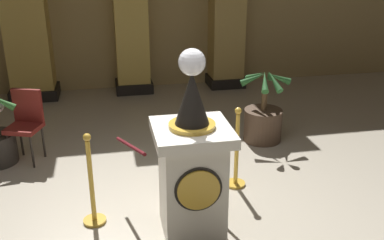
{
  "coord_description": "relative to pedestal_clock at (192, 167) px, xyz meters",
  "views": [
    {
      "loc": [
        -0.53,
        -3.81,
        2.72
      ],
      "look_at": [
        0.22,
        -0.07,
        1.21
      ],
      "focal_mm": 41.63,
      "sensor_mm": 36.0,
      "label": 1
    }
  ],
  "objects": [
    {
      "name": "potted_palm_right",
      "position": [
        1.46,
        1.99,
        -0.39
      ],
      "size": [
        0.74,
        0.67,
        1.11
      ],
      "color": "#4C3828",
      "rests_on": "ground_plane"
    },
    {
      "name": "cafe_chair_red",
      "position": [
        -1.83,
        2.02,
        -0.15
      ],
      "size": [
        0.51,
        0.51,
        0.96
      ],
      "color": "black",
      "rests_on": "ground_plane"
    },
    {
      "name": "stanchion_far",
      "position": [
        -0.98,
        0.34,
        -0.37
      ],
      "size": [
        0.24,
        0.24,
        1.01
      ],
      "color": "gold",
      "rests_on": "ground_plane"
    },
    {
      "name": "stanchion_near",
      "position": [
        0.69,
        0.79,
        -0.38
      ],
      "size": [
        0.24,
        0.24,
        1.0
      ],
      "color": "gold",
      "rests_on": "ground_plane"
    },
    {
      "name": "ground_plane",
      "position": [
        -0.22,
        0.07,
        -0.72
      ],
      "size": [
        11.87,
        11.87,
        0.0
      ],
      "primitive_type": "plane",
      "color": "#B2A893"
    },
    {
      "name": "velvet_rope",
      "position": [
        -0.14,
        0.57,
        0.06
      ],
      "size": [
        1.1,
        1.08,
        0.22
      ],
      "color": "#591419"
    },
    {
      "name": "pedestal_clock",
      "position": [
        0.0,
        0.0,
        0.0
      ],
      "size": [
        0.73,
        0.73,
        1.88
      ],
      "color": "silver",
      "rests_on": "ground_plane"
    }
  ]
}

